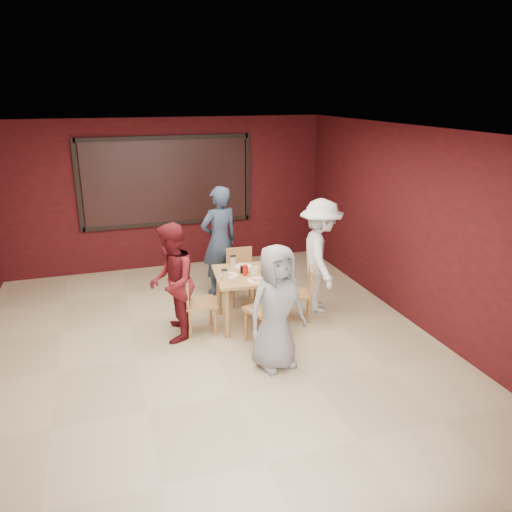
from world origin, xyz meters
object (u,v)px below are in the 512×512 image
object	(u,v)px
chair_back	(241,272)
diner_front	(276,308)
chair_right	(303,290)
chair_left	(195,299)
diner_right	(320,256)
dining_table	(250,280)
diner_left	(172,283)
chair_front	(270,307)
diner_back	(220,241)

from	to	relation	value
chair_back	diner_front	world-z (taller)	diner_front
chair_right	diner_front	distance (m)	1.45
chair_left	diner_right	bearing A→B (deg)	5.71
chair_back	chair_left	size ratio (longest dim) A/B	0.97
dining_table	diner_left	size ratio (longest dim) A/B	0.66
chair_right	dining_table	bearing A→B (deg)	172.16
chair_back	diner_right	world-z (taller)	diner_right
chair_left	chair_right	world-z (taller)	chair_left
chair_front	chair_right	size ratio (longest dim) A/B	1.19
chair_front	chair_back	size ratio (longest dim) A/B	1.10
chair_back	diner_back	distance (m)	0.65
dining_table	diner_left	world-z (taller)	diner_left
chair_right	diner_back	size ratio (longest dim) A/B	0.44
chair_back	chair_front	bearing A→B (deg)	-91.40
chair_right	diner_right	distance (m)	0.61
dining_table	diner_right	bearing A→B (deg)	6.95
chair_back	diner_left	bearing A→B (deg)	-142.84
chair_front	diner_front	world-z (taller)	diner_front
diner_back	diner_left	world-z (taller)	diner_back
dining_table	chair_front	world-z (taller)	chair_front
diner_back	diner_right	distance (m)	1.71
diner_left	diner_right	xyz separation A→B (m)	(2.29, 0.25, 0.06)
dining_table	chair_left	xyz separation A→B (m)	(-0.82, -0.06, -0.17)
chair_left	diner_back	world-z (taller)	diner_back
diner_front	diner_left	size ratio (longest dim) A/B	0.97
diner_front	diner_back	xyz separation A→B (m)	(-0.08, 2.51, 0.13)
chair_right	diner_right	bearing A→B (deg)	33.68
chair_back	diner_front	bearing A→B (deg)	-94.11
chair_front	diner_right	xyz separation A→B (m)	(1.10, 0.83, 0.33)
chair_front	chair_left	distance (m)	1.08
chair_left	diner_left	xyz separation A→B (m)	(-0.31, -0.06, 0.30)
diner_front	diner_left	bearing A→B (deg)	120.37
chair_left	diner_back	distance (m)	1.55
diner_left	chair_left	bearing A→B (deg)	113.07
diner_front	chair_right	bearing A→B (deg)	40.42
diner_front	diner_right	bearing A→B (deg)	35.61
diner_left	diner_right	bearing A→B (deg)	109.13
chair_right	chair_front	bearing A→B (deg)	-141.31
chair_back	dining_table	bearing A→B (deg)	-97.02
diner_front	diner_back	distance (m)	2.52
chair_right	diner_front	world-z (taller)	diner_front
diner_left	diner_right	distance (m)	2.30
diner_back	diner_right	bearing A→B (deg)	123.64
chair_front	diner_right	size ratio (longest dim) A/B	0.55
diner_front	chair_back	bearing A→B (deg)	72.63
diner_right	chair_right	bearing A→B (deg)	137.33
diner_right	dining_table	bearing A→B (deg)	110.60
dining_table	chair_right	size ratio (longest dim) A/B	1.33
diner_front	diner_back	size ratio (longest dim) A/B	0.86
chair_right	diner_back	distance (m)	1.71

